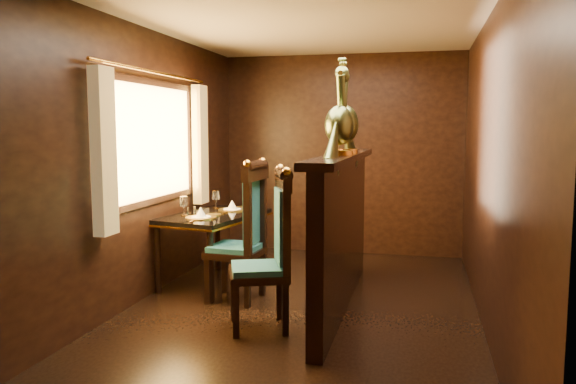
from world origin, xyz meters
name	(u,v)px	position (x,y,z in m)	size (l,w,h in m)	color
ground	(299,314)	(0.00, 0.00, 0.00)	(5.00, 5.00, 0.00)	black
room_shell	(290,128)	(-0.09, 0.02, 1.58)	(3.04, 5.04, 2.52)	black
partition	(342,227)	(0.32, 0.30, 0.71)	(0.26, 2.70, 1.36)	black
dining_table	(214,221)	(-1.05, 0.75, 0.65)	(0.96, 1.34, 0.92)	black
chair_left	(274,244)	(-0.12, -0.37, 0.67)	(0.61, 0.62, 1.29)	black
chair_right	(247,228)	(-0.53, 0.25, 0.68)	(0.50, 0.53, 1.31)	black
peacock_left	(339,107)	(0.33, 0.05, 1.75)	(0.25, 0.66, 0.78)	#1A4F3C
peacock_right	(345,107)	(0.33, 0.38, 1.76)	(0.25, 0.68, 0.81)	#1A4F3C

